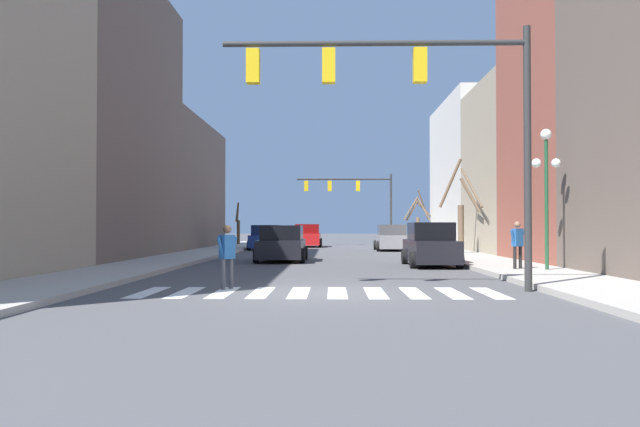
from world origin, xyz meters
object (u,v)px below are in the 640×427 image
at_px(car_parked_left_near, 307,236).
at_px(pedestrian_on_left_sidewalk, 227,251).
at_px(street_tree_left_near, 418,219).
at_px(car_at_intersection, 282,244).
at_px(car_parked_left_mid, 266,238).
at_px(pedestrian_on_right_sidewalk, 517,241).
at_px(traffic_signal_far, 354,192).
at_px(street_tree_left_far, 238,225).
at_px(car_parked_right_mid, 431,246).
at_px(street_tree_right_far, 461,213).
at_px(traffic_signal_near, 413,93).
at_px(car_driving_away_lane, 391,238).
at_px(street_lamp_right_corner, 546,170).

relative_size(car_parked_left_near, pedestrian_on_left_sidewalk, 2.78).
bearing_deg(street_tree_left_near, car_at_intersection, -112.23).
distance_m(car_parked_left_mid, pedestrian_on_right_sidewalk, 23.18).
xyz_separation_m(traffic_signal_far, pedestrian_on_right_sidewalk, (4.43, -29.33, -3.24)).
relative_size(car_at_intersection, street_tree_left_far, 1.37).
xyz_separation_m(car_parked_right_mid, street_tree_right_far, (2.94, 8.33, 1.48)).
bearing_deg(car_at_intersection, car_parked_right_mid, 61.72).
relative_size(traffic_signal_near, car_driving_away_lane, 1.70).
distance_m(car_parked_left_near, car_parked_left_mid, 6.44).
bearing_deg(pedestrian_on_right_sidewalk, street_tree_right_far, 54.23).
bearing_deg(car_parked_left_near, street_tree_right_far, 30.99).
distance_m(traffic_signal_near, traffic_signal_far, 35.22).
height_order(car_parked_left_mid, car_driving_away_lane, car_driving_away_lane).
distance_m(traffic_signal_far, car_parked_right_mid, 26.01).
relative_size(traffic_signal_far, car_parked_left_near, 1.72).
height_order(traffic_signal_near, car_parked_right_mid, traffic_signal_near).
bearing_deg(pedestrian_on_left_sidewalk, street_tree_left_near, -159.21).
xyz_separation_m(traffic_signal_far, car_at_intersection, (-4.05, -22.38, -3.58)).
relative_size(car_parked_left_mid, car_driving_away_lane, 0.95).
relative_size(traffic_signal_far, car_parked_right_mid, 1.74).
xyz_separation_m(traffic_signal_far, car_parked_left_near, (-3.69, -2.83, -3.53)).
distance_m(traffic_signal_far, pedestrian_on_right_sidewalk, 29.84).
bearing_deg(car_parked_left_mid, car_parked_left_near, -23.17).
height_order(pedestrian_on_right_sidewalk, street_tree_left_near, street_tree_left_near).
relative_size(traffic_signal_near, car_parked_right_mid, 1.69).
relative_size(traffic_signal_near, car_parked_left_near, 1.68).
height_order(car_parked_left_mid, car_parked_right_mid, car_parked_right_mid).
relative_size(car_parked_left_mid, car_parked_right_mid, 0.95).
distance_m(pedestrian_on_left_sidewalk, street_tree_left_near, 36.29).
relative_size(traffic_signal_far, pedestrian_on_right_sidewalk, 4.85).
relative_size(pedestrian_on_left_sidewalk, street_tree_right_far, 0.32).
bearing_deg(car_parked_left_mid, pedestrian_on_right_sidewalk, -152.64).
xyz_separation_m(traffic_signal_near, street_tree_left_far, (-9.60, 35.06, -3.16)).
height_order(street_lamp_right_corner, car_parked_right_mid, street_lamp_right_corner).
xyz_separation_m(car_parked_left_mid, pedestrian_on_right_sidewalk, (10.65, -20.58, 0.32)).
xyz_separation_m(car_at_intersection, car_parked_right_mid, (6.14, -3.31, 0.04)).
bearing_deg(traffic_signal_near, street_lamp_right_corner, 47.25).
bearing_deg(pedestrian_on_right_sidewalk, traffic_signal_far, 65.71).
bearing_deg(pedestrian_on_left_sidewalk, traffic_signal_near, 121.22).
xyz_separation_m(car_parked_left_near, car_parked_left_mid, (-2.53, -5.92, -0.03)).
bearing_deg(traffic_signal_far, street_tree_left_near, 1.72).
bearing_deg(pedestrian_on_right_sidewalk, car_driving_away_lane, 64.19).
height_order(car_at_intersection, pedestrian_on_left_sidewalk, car_at_intersection).
xyz_separation_m(street_lamp_right_corner, car_at_intersection, (-9.32, 7.35, -2.66)).
height_order(car_at_intersection, car_parked_left_mid, car_parked_left_mid).
bearing_deg(car_at_intersection, car_parked_left_mid, -170.94).
bearing_deg(car_parked_right_mid, street_tree_right_far, -19.43).
bearing_deg(car_parked_right_mid, street_lamp_right_corner, -141.83).
bearing_deg(street_tree_right_far, car_parked_right_mid, -109.43).
xyz_separation_m(pedestrian_on_right_sidewalk, street_tree_right_far, (0.61, 11.98, 1.19)).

